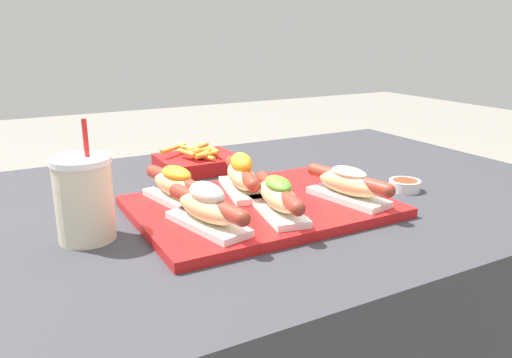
% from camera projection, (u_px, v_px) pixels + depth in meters
% --- Properties ---
extents(patio_table, '(1.44, 0.90, 0.73)m').
position_uv_depth(patio_table, '(247.00, 348.00, 1.14)').
color(patio_table, '#333338').
rests_on(patio_table, ground_plane).
extents(serving_tray, '(0.47, 0.34, 0.02)m').
position_uv_depth(serving_tray, '(261.00, 206.00, 0.94)').
color(serving_tray, red).
rests_on(serving_tray, patio_table).
extents(hot_dog_0, '(0.09, 0.20, 0.08)m').
position_uv_depth(hot_dog_0, '(207.00, 207.00, 0.81)').
color(hot_dog_0, white).
rests_on(hot_dog_0, serving_tray).
extents(hot_dog_1, '(0.09, 0.20, 0.07)m').
position_uv_depth(hot_dog_1, '(278.00, 196.00, 0.87)').
color(hot_dog_1, white).
rests_on(hot_dog_1, serving_tray).
extents(hot_dog_2, '(0.09, 0.20, 0.06)m').
position_uv_depth(hot_dog_2, '(348.00, 184.00, 0.94)').
color(hot_dog_2, white).
rests_on(hot_dog_2, serving_tray).
extents(hot_dog_3, '(0.09, 0.20, 0.07)m').
position_uv_depth(hot_dog_3, '(177.00, 185.00, 0.93)').
color(hot_dog_3, white).
rests_on(hot_dog_3, serving_tray).
extents(hot_dog_4, '(0.09, 0.20, 0.08)m').
position_uv_depth(hot_dog_4, '(242.00, 175.00, 0.99)').
color(hot_dog_4, white).
rests_on(hot_dog_4, serving_tray).
extents(sauce_bowl, '(0.07, 0.07, 0.02)m').
position_uv_depth(sauce_bowl, '(405.00, 185.00, 1.06)').
color(sauce_bowl, silver).
rests_on(sauce_bowl, patio_table).
extents(drink_cup, '(0.09, 0.09, 0.20)m').
position_uv_depth(drink_cup, '(84.00, 199.00, 0.80)').
color(drink_cup, beige).
rests_on(drink_cup, patio_table).
extents(fries_basket, '(0.19, 0.16, 0.06)m').
position_uv_depth(fries_basket, '(198.00, 162.00, 1.22)').
color(fries_basket, '#B21919').
rests_on(fries_basket, patio_table).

